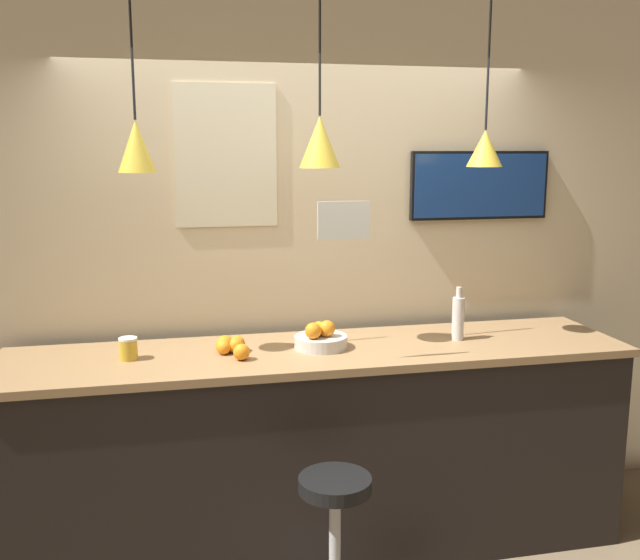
{
  "coord_description": "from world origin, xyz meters",
  "views": [
    {
      "loc": [
        -0.74,
        -2.73,
        2.07
      ],
      "look_at": [
        0.0,
        0.64,
        1.42
      ],
      "focal_mm": 40.0,
      "sensor_mm": 36.0,
      "label": 1
    }
  ],
  "objects": [
    {
      "name": "back_wall",
      "position": [
        0.0,
        1.1,
        1.45
      ],
      "size": [
        8.0,
        0.06,
        2.9
      ],
      "color": "beige",
      "rests_on": "ground_plane"
    },
    {
      "name": "service_counter",
      "position": [
        0.0,
        0.64,
        0.54
      ],
      "size": [
        3.12,
        0.71,
        1.07
      ],
      "color": "black",
      "rests_on": "ground_plane"
    },
    {
      "name": "bar_stool",
      "position": [
        -0.08,
        -0.03,
        0.43
      ],
      "size": [
        0.4,
        0.4,
        0.71
      ],
      "color": "#B7B7BC",
      "rests_on": "ground_plane"
    },
    {
      "name": "fruit_bowl",
      "position": [
        0.0,
        0.64,
        1.12
      ],
      "size": [
        0.27,
        0.27,
        0.15
      ],
      "color": "beige",
      "rests_on": "service_counter"
    },
    {
      "name": "orange_pile",
      "position": [
        -0.44,
        0.64,
        1.11
      ],
      "size": [
        0.15,
        0.23,
        0.09
      ],
      "color": "orange",
      "rests_on": "service_counter"
    },
    {
      "name": "juice_bottle",
      "position": [
        0.74,
        0.65,
        1.19
      ],
      "size": [
        0.06,
        0.06,
        0.28
      ],
      "color": "silver",
      "rests_on": "service_counter"
    },
    {
      "name": "spread_jar",
      "position": [
        -0.93,
        0.65,
        1.13
      ],
      "size": [
        0.09,
        0.09,
        0.11
      ],
      "color": "gold",
      "rests_on": "service_counter"
    },
    {
      "name": "pendant_lamp_left",
      "position": [
        -0.85,
        0.64,
        2.08
      ],
      "size": [
        0.17,
        0.17,
        0.85
      ],
      "color": "black"
    },
    {
      "name": "pendant_lamp_middle",
      "position": [
        0.0,
        0.64,
        2.09
      ],
      "size": [
        0.2,
        0.2,
        0.83
      ],
      "color": "black"
    },
    {
      "name": "pendant_lamp_right",
      "position": [
        0.85,
        0.64,
        2.07
      ],
      "size": [
        0.18,
        0.18,
        0.83
      ],
      "color": "black"
    },
    {
      "name": "mounted_tv",
      "position": [
        1.02,
        1.05,
        1.85
      ],
      "size": [
        0.82,
        0.04,
        0.38
      ],
      "color": "black"
    },
    {
      "name": "hanging_menu_board",
      "position": [
        0.05,
        0.36,
        1.75
      ],
      "size": [
        0.24,
        0.01,
        0.17
      ],
      "color": "silver"
    },
    {
      "name": "wall_poster",
      "position": [
        -0.41,
        1.07,
        2.02
      ],
      "size": [
        0.53,
        0.01,
        0.74
      ],
      "color": "beige"
    }
  ]
}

